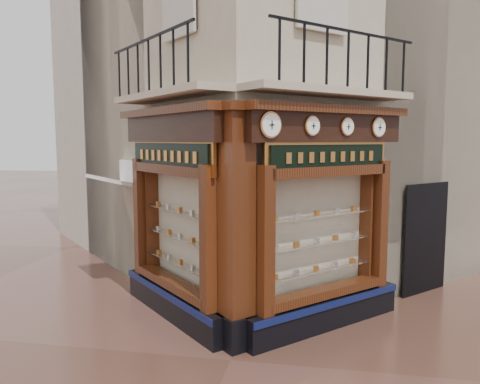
% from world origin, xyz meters
% --- Properties ---
extents(ground, '(80.00, 80.00, 0.00)m').
position_xyz_m(ground, '(0.00, 0.00, 0.00)').
color(ground, '#4F2F25').
rests_on(ground, ground).
extents(main_building, '(11.31, 11.31, 12.00)m').
position_xyz_m(main_building, '(0.00, 6.16, 6.00)').
color(main_building, '#BBAC92').
rests_on(main_building, ground).
extents(neighbour_left, '(11.31, 11.31, 11.00)m').
position_xyz_m(neighbour_left, '(-2.47, 8.63, 5.50)').
color(neighbour_left, beige).
rests_on(neighbour_left, ground).
extents(neighbour_right, '(11.31, 11.31, 11.00)m').
position_xyz_m(neighbour_right, '(2.47, 8.63, 5.50)').
color(neighbour_right, beige).
rests_on(neighbour_right, ground).
extents(shopfront_left, '(2.86, 2.86, 3.98)m').
position_xyz_m(shopfront_left, '(-1.41, 1.57, 1.98)').
color(shopfront_left, black).
rests_on(shopfront_left, ground).
extents(shopfront_right, '(2.86, 2.86, 3.98)m').
position_xyz_m(shopfront_right, '(1.41, 1.57, 1.98)').
color(shopfront_right, black).
rests_on(shopfront_right, ground).
extents(corner_pilaster, '(0.85, 0.85, 3.98)m').
position_xyz_m(corner_pilaster, '(0.00, 0.50, 1.95)').
color(corner_pilaster, black).
rests_on(corner_pilaster, ground).
extents(balcony, '(5.94, 2.97, 1.03)m').
position_xyz_m(balcony, '(0.00, 1.49, 4.22)').
color(balcony, '#BBAC92').
rests_on(balcony, ground).
extents(clock_a, '(0.33, 0.33, 0.41)m').
position_xyz_m(clock_a, '(0.55, 0.44, 3.62)').
color(clock_a, '#B8753D').
rests_on(clock_a, ground).
extents(clock_b, '(0.27, 0.27, 0.33)m').
position_xyz_m(clock_b, '(1.16, 1.06, 3.62)').
color(clock_b, '#B8753D').
rests_on(clock_b, ground).
extents(clock_c, '(0.26, 0.26, 0.32)m').
position_xyz_m(clock_c, '(1.75, 1.64, 3.62)').
color(clock_c, '#B8753D').
rests_on(clock_c, ground).
extents(clock_d, '(0.29, 0.29, 0.37)m').
position_xyz_m(clock_d, '(2.34, 2.23, 3.62)').
color(clock_d, '#B8753D').
rests_on(clock_d, ground).
extents(awning, '(1.62, 1.62, 0.29)m').
position_xyz_m(awning, '(-3.33, 3.13, 0.00)').
color(awning, white).
rests_on(awning, ground).
extents(signboard_left, '(2.29, 2.29, 0.61)m').
position_xyz_m(signboard_left, '(-1.46, 1.51, 3.10)').
color(signboard_left, '#C8823B').
rests_on(signboard_left, ground).
extents(signboard_right, '(2.08, 2.08, 0.56)m').
position_xyz_m(signboard_right, '(1.46, 1.51, 3.10)').
color(signboard_right, '#C8823B').
rests_on(signboard_right, ground).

